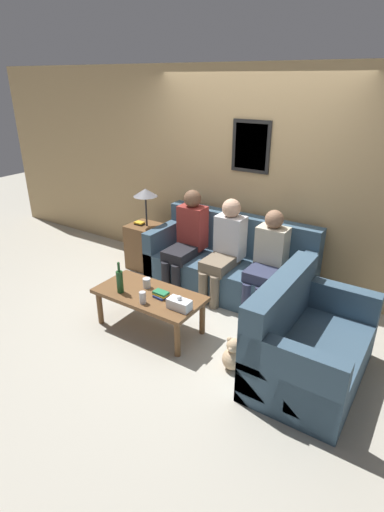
# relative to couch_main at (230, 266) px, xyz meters

# --- Properties ---
(ground_plane) EXTENTS (16.00, 16.00, 0.00)m
(ground_plane) POSITION_rel_couch_main_xyz_m (0.00, -0.51, -0.31)
(ground_plane) COLOR #ADA899
(wall_back) EXTENTS (9.00, 0.08, 2.60)m
(wall_back) POSITION_rel_couch_main_xyz_m (0.00, 0.43, 0.99)
(wall_back) COLOR tan
(wall_back) RESTS_ON ground_plane
(couch_main) EXTENTS (2.01, 0.83, 0.90)m
(couch_main) POSITION_rel_couch_main_xyz_m (0.00, 0.00, 0.00)
(couch_main) COLOR #385166
(couch_main) RESTS_ON ground_plane
(couch_side) EXTENTS (0.83, 1.26, 0.90)m
(couch_side) POSITION_rel_couch_main_xyz_m (1.31, -1.06, 0.00)
(couch_side) COLOR #385166
(couch_side) RESTS_ON ground_plane
(coffee_table) EXTENTS (1.14, 0.56, 0.42)m
(coffee_table) POSITION_rel_couch_main_xyz_m (-0.28, -1.24, 0.05)
(coffee_table) COLOR brown
(coffee_table) RESTS_ON ground_plane
(side_table_with_lamp) EXTENTS (0.41, 0.41, 1.13)m
(side_table_with_lamp) POSITION_rel_couch_main_xyz_m (-1.28, -0.10, 0.07)
(side_table_with_lamp) COLOR brown
(side_table_with_lamp) RESTS_ON ground_plane
(wine_bottle) EXTENTS (0.07, 0.07, 0.34)m
(wine_bottle) POSITION_rel_couch_main_xyz_m (-0.54, -1.38, 0.24)
(wine_bottle) COLOR #19421E
(wine_bottle) RESTS_ON coffee_table
(drinking_glass) EXTENTS (0.08, 0.08, 0.10)m
(drinking_glass) POSITION_rel_couch_main_xyz_m (-0.38, -1.15, 0.16)
(drinking_glass) COLOR silver
(drinking_glass) RESTS_ON coffee_table
(book_stack) EXTENTS (0.16, 0.13, 0.06)m
(book_stack) POSITION_rel_couch_main_xyz_m (-0.13, -1.23, 0.14)
(book_stack) COLOR navy
(book_stack) RESTS_ON coffee_table
(soda_can) EXTENTS (0.07, 0.07, 0.12)m
(soda_can) POSITION_rel_couch_main_xyz_m (-0.21, -1.42, 0.17)
(soda_can) COLOR #BCBCC1
(soda_can) RESTS_ON coffee_table
(tissue_box) EXTENTS (0.23, 0.12, 0.15)m
(tissue_box) POSITION_rel_couch_main_xyz_m (0.15, -1.31, 0.16)
(tissue_box) COLOR silver
(tissue_box) RESTS_ON coffee_table
(person_left) EXTENTS (0.34, 0.64, 1.20)m
(person_left) POSITION_rel_couch_main_xyz_m (-0.54, -0.15, 0.33)
(person_left) COLOR black
(person_left) RESTS_ON ground_plane
(person_middle) EXTENTS (0.34, 0.64, 1.17)m
(person_middle) POSITION_rel_couch_main_xyz_m (-0.00, -0.15, 0.32)
(person_middle) COLOR #756651
(person_middle) RESTS_ON ground_plane
(person_right) EXTENTS (0.34, 0.59, 1.13)m
(person_right) POSITION_rel_couch_main_xyz_m (0.53, -0.15, 0.30)
(person_right) COLOR #2D334C
(person_right) RESTS_ON ground_plane
(teddy_bear) EXTENTS (0.20, 0.20, 0.32)m
(teddy_bear) POSITION_rel_couch_main_xyz_m (0.76, -1.33, -0.17)
(teddy_bear) COLOR tan
(teddy_bear) RESTS_ON ground_plane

